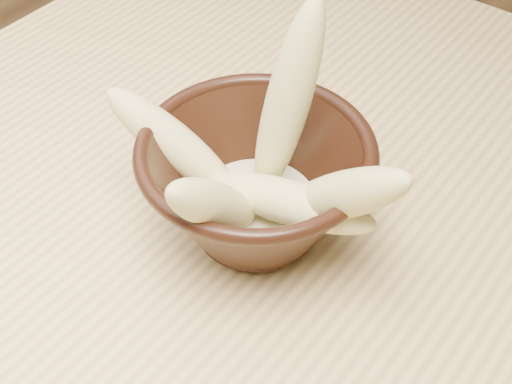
{
  "coord_description": "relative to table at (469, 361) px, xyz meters",
  "views": [
    {
      "loc": [
        0.05,
        -0.36,
        1.2
      ],
      "look_at": [
        -0.19,
        -0.05,
        0.8
      ],
      "focal_mm": 50.0,
      "sensor_mm": 36.0,
      "label": 1
    }
  ],
  "objects": [
    {
      "name": "banana_upright",
      "position": [
        -0.18,
        -0.02,
        0.2
      ],
      "size": [
        0.06,
        0.08,
        0.17
      ],
      "primitive_type": "ellipsoid",
      "rotation": [
        0.24,
        0.0,
        2.75
      ],
      "color": "#DBCC81",
      "rests_on": "bowl"
    },
    {
      "name": "banana_right",
      "position": [
        -0.11,
        -0.05,
        0.17
      ],
      "size": [
        0.13,
        0.06,
        0.13
      ],
      "primitive_type": "ellipsoid",
      "rotation": [
        0.77,
        0.0,
        1.39
      ],
      "color": "#DBCC81",
      "rests_on": "bowl"
    },
    {
      "name": "bowl",
      "position": [
        -0.19,
        -0.05,
        0.14
      ],
      "size": [
        0.18,
        0.18,
        0.1
      ],
      "rotation": [
        0.0,
        0.0,
        0.22
      ],
      "color": "black",
      "rests_on": "table"
    },
    {
      "name": "banana_front",
      "position": [
        -0.18,
        -0.11,
        0.17
      ],
      "size": [
        0.04,
        0.11,
        0.12
      ],
      "primitive_type": "ellipsoid",
      "rotation": [
        0.71,
        0.0,
        0.07
      ],
      "color": "#DBCC81",
      "rests_on": "bowl"
    },
    {
      "name": "banana_across",
      "position": [
        -0.15,
        -0.06,
        0.14
      ],
      "size": [
        0.14,
        0.05,
        0.06
      ],
      "primitive_type": "ellipsoid",
      "rotation": [
        1.41,
        0.0,
        1.7
      ],
      "color": "#DBCC81",
      "rests_on": "bowl"
    },
    {
      "name": "banana_left",
      "position": [
        -0.25,
        -0.07,
        0.15
      ],
      "size": [
        0.13,
        0.07,
        0.1
      ],
      "primitive_type": "ellipsoid",
      "rotation": [
        0.92,
        0.0,
        -1.27
      ],
      "color": "#DBCC81",
      "rests_on": "bowl"
    },
    {
      "name": "table",
      "position": [
        0.0,
        0.0,
        0.0
      ],
      "size": [
        1.2,
        0.8,
        0.75
      ],
      "color": "#E3C17D",
      "rests_on": "ground"
    },
    {
      "name": "milk_puddle",
      "position": [
        -0.19,
        -0.05,
        0.11
      ],
      "size": [
        0.1,
        0.1,
        0.01
      ],
      "primitive_type": "cylinder",
      "color": "beige",
      "rests_on": "bowl"
    }
  ]
}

